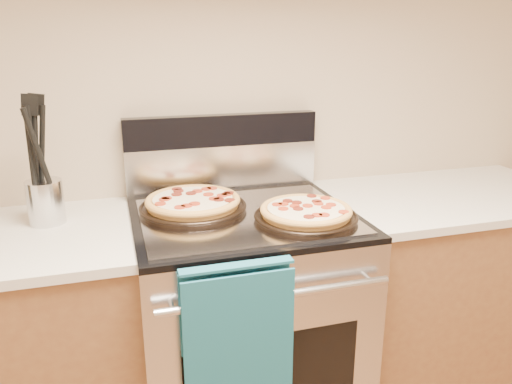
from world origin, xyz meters
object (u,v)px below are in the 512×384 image
object	(u,v)px
pepperoni_pizza_back	(193,203)
pepperoni_pizza_front	(306,213)
range_body	(244,331)
utensil_crock	(46,202)

from	to	relation	value
pepperoni_pizza_back	pepperoni_pizza_front	world-z (taller)	pepperoni_pizza_back
range_body	pepperoni_pizza_front	xyz separation A→B (m)	(0.18, -0.13, 0.50)
utensil_crock	pepperoni_pizza_front	bearing A→B (deg)	-17.38
pepperoni_pizza_back	pepperoni_pizza_front	size ratio (longest dim) A/B	1.08
pepperoni_pizza_front	pepperoni_pizza_back	bearing A→B (deg)	149.80
range_body	pepperoni_pizza_front	world-z (taller)	pepperoni_pizza_front
pepperoni_pizza_back	utensil_crock	size ratio (longest dim) A/B	2.51
pepperoni_pizza_front	utensil_crock	distance (m)	0.87
range_body	utensil_crock	xyz separation A→B (m)	(-0.65, 0.13, 0.53)
range_body	pepperoni_pizza_back	bearing A→B (deg)	156.83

